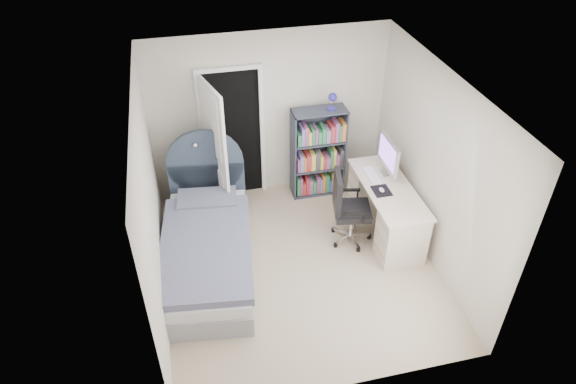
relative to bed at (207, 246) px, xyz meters
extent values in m
cube|color=tan|center=(1.13, -0.29, -0.34)|extent=(3.40, 3.60, 0.05)
cube|color=white|center=(1.13, -0.29, 2.21)|extent=(3.40, 3.60, 0.05)
cube|color=beige|center=(1.13, 1.53, 0.93)|extent=(3.40, 0.05, 2.50)
cube|color=beige|center=(1.13, -2.12, 0.93)|extent=(3.40, 0.05, 2.50)
cube|color=beige|center=(-0.59, -0.29, 0.93)|extent=(0.05, 3.60, 2.50)
cube|color=beige|center=(2.86, -0.29, 0.93)|extent=(0.05, 3.60, 2.50)
cube|color=black|center=(0.58, 1.50, 0.68)|extent=(0.80, 0.01, 2.00)
cube|color=white|center=(0.15, 1.48, 0.68)|extent=(0.06, 0.06, 2.00)
cube|color=white|center=(1.01, 1.48, 0.68)|extent=(0.06, 0.06, 2.00)
cube|color=white|center=(0.58, 1.48, 1.71)|extent=(0.92, 0.06, 0.06)
cube|color=white|center=(0.29, 1.09, 0.68)|extent=(0.25, 0.78, 2.00)
cube|color=gray|center=(-0.01, -0.11, -0.18)|extent=(1.32, 2.33, 0.29)
cube|color=silver|center=(-0.01, -0.11, 0.05)|extent=(1.29, 2.28, 0.18)
cube|color=slate|center=(-0.03, -0.22, 0.18)|extent=(1.32, 2.00, 0.11)
cube|color=slate|center=(0.08, 0.68, 0.20)|extent=(0.84, 0.54, 0.13)
cube|color=#313D4D|center=(0.13, 1.03, 0.12)|extent=(1.05, 0.20, 0.89)
cylinder|color=#313D4D|center=(0.13, 1.03, 0.57)|extent=(1.05, 0.20, 1.05)
cylinder|color=tan|center=(-0.20, 1.11, -0.05)|extent=(0.04, 0.04, 0.54)
cylinder|color=tan|center=(-0.20, 1.48, -0.05)|extent=(0.04, 0.04, 0.54)
cylinder|color=tan|center=(0.17, 1.11, -0.05)|extent=(0.04, 0.04, 0.54)
cylinder|color=tan|center=(0.17, 1.48, -0.05)|extent=(0.04, 0.04, 0.54)
cube|color=tan|center=(-0.01, 1.29, 0.20)|extent=(0.43, 0.43, 0.03)
cube|color=tan|center=(-0.01, 1.29, -0.13)|extent=(0.39, 0.39, 0.02)
cube|color=#B24C33|center=(-0.07, 1.29, 0.23)|extent=(0.17, 0.24, 0.03)
cube|color=#3F598C|center=(-0.07, 1.29, 0.26)|extent=(0.16, 0.23, 0.03)
cube|color=#D8CC7F|center=(-0.07, 1.29, 0.29)|extent=(0.15, 0.22, 0.03)
cylinder|color=silver|center=(-0.03, 1.03, -0.31)|extent=(0.18, 0.18, 0.02)
cylinder|color=silver|center=(-0.03, 1.03, 0.31)|extent=(0.01, 0.01, 1.24)
sphere|color=silver|center=(0.03, 0.99, 0.90)|extent=(0.07, 0.07, 0.07)
cube|color=#343A47|center=(1.42, 1.24, 0.38)|extent=(0.02, 0.33, 1.39)
cube|color=#343A47|center=(2.18, 1.24, 0.38)|extent=(0.02, 0.33, 1.39)
cube|color=#343A47|center=(1.80, 1.24, 1.06)|extent=(0.78, 0.33, 0.02)
cube|color=#343A47|center=(1.80, 1.24, -0.31)|extent=(0.78, 0.33, 0.02)
cube|color=#343A47|center=(1.80, 1.41, 0.38)|extent=(0.78, 0.01, 1.39)
cube|color=#343A47|center=(1.80, 1.24, 0.13)|extent=(0.74, 0.31, 0.02)
cube|color=#343A47|center=(1.80, 1.24, 0.57)|extent=(0.74, 0.31, 0.02)
cylinder|color=#2B239A|center=(1.97, 1.24, 1.08)|extent=(0.13, 0.13, 0.02)
cylinder|color=silver|center=(1.97, 1.24, 1.17)|extent=(0.02, 0.02, 0.18)
sphere|color=#2B239A|center=(1.97, 1.21, 1.27)|extent=(0.12, 0.12, 0.12)
cube|color=#337F4C|center=(1.48, 1.22, -0.14)|extent=(0.05, 0.23, 0.30)
cube|color=#994C7F|center=(1.52, 1.22, -0.13)|extent=(0.03, 0.23, 0.31)
cube|color=#B23333|center=(1.57, 1.22, -0.18)|extent=(0.05, 0.23, 0.21)
cube|color=#B23333|center=(1.62, 1.22, -0.15)|extent=(0.04, 0.23, 0.28)
cube|color=#994C7F|center=(1.67, 1.22, -0.17)|extent=(0.06, 0.23, 0.24)
cube|color=#337F4C|center=(1.73, 1.22, -0.18)|extent=(0.06, 0.23, 0.20)
cube|color=#994C7F|center=(1.79, 1.22, -0.16)|extent=(0.04, 0.23, 0.26)
cube|color=#7F72B2|center=(1.84, 1.22, -0.17)|extent=(0.03, 0.23, 0.23)
cube|color=orange|center=(1.88, 1.22, -0.15)|extent=(0.04, 0.23, 0.28)
cube|color=#337F4C|center=(1.93, 1.22, -0.14)|extent=(0.05, 0.23, 0.30)
cube|color=#335999|center=(1.98, 1.22, -0.19)|extent=(0.04, 0.23, 0.19)
cube|color=#D8BF4C|center=(2.04, 1.22, -0.14)|extent=(0.06, 0.23, 0.30)
cube|color=#994C7F|center=(2.11, 1.22, -0.13)|extent=(0.06, 0.23, 0.31)
cube|color=#994C7F|center=(1.47, 1.22, 0.25)|extent=(0.03, 0.23, 0.21)
cube|color=#7F72B2|center=(1.53, 1.22, 0.27)|extent=(0.06, 0.23, 0.25)
cube|color=orange|center=(1.58, 1.22, 0.26)|extent=(0.03, 0.23, 0.23)
cube|color=#B23333|center=(1.63, 1.22, 0.28)|extent=(0.06, 0.23, 0.26)
cube|color=#D8BF4C|center=(1.70, 1.22, 0.28)|extent=(0.07, 0.23, 0.27)
cube|color=#3F3F3F|center=(1.77, 1.22, 0.30)|extent=(0.06, 0.23, 0.30)
cube|color=#D8BF4C|center=(1.83, 1.22, 0.26)|extent=(0.04, 0.23, 0.22)
cube|color=#B23333|center=(1.87, 1.22, 0.24)|extent=(0.04, 0.23, 0.18)
cube|color=#994C7F|center=(1.93, 1.22, 0.24)|extent=(0.06, 0.23, 0.18)
cube|color=#337F4C|center=(1.98, 1.22, 0.29)|extent=(0.04, 0.23, 0.29)
cube|color=#D8BF4C|center=(2.03, 1.22, 0.30)|extent=(0.04, 0.23, 0.31)
cube|color=#994C7F|center=(2.08, 1.22, 0.25)|extent=(0.05, 0.23, 0.20)
cube|color=#3F3F3F|center=(2.14, 1.22, 0.29)|extent=(0.05, 0.23, 0.29)
cube|color=#337F4C|center=(1.48, 1.22, 0.68)|extent=(0.05, 0.23, 0.18)
cube|color=#7F72B2|center=(1.54, 1.22, 0.73)|extent=(0.04, 0.23, 0.27)
cube|color=#994C7F|center=(1.59, 1.22, 0.74)|extent=(0.05, 0.23, 0.29)
cube|color=#D8BF4C|center=(1.64, 1.22, 0.69)|extent=(0.04, 0.23, 0.20)
cube|color=#337F4C|center=(1.69, 1.22, 0.71)|extent=(0.05, 0.23, 0.23)
cube|color=#994C7F|center=(1.74, 1.22, 0.71)|extent=(0.04, 0.23, 0.24)
cube|color=#337F4C|center=(1.79, 1.22, 0.69)|extent=(0.05, 0.23, 0.20)
cube|color=#337F4C|center=(1.85, 1.22, 0.71)|extent=(0.06, 0.23, 0.24)
cube|color=#7F72B2|center=(1.91, 1.22, 0.69)|extent=(0.06, 0.23, 0.20)
cube|color=#B23333|center=(1.97, 1.22, 0.72)|extent=(0.06, 0.23, 0.25)
cube|color=#994C7F|center=(2.04, 1.22, 0.74)|extent=(0.05, 0.23, 0.30)
cube|color=#337F4C|center=(2.09, 1.22, 0.72)|extent=(0.04, 0.23, 0.26)
cube|color=orange|center=(2.14, 1.22, 0.73)|extent=(0.05, 0.23, 0.28)
cube|color=beige|center=(2.45, 0.10, 0.42)|extent=(0.62, 1.56, 0.03)
cube|color=beige|center=(2.45, -0.45, 0.05)|extent=(0.57, 0.42, 0.73)
cube|color=beige|center=(2.45, 0.65, 0.05)|extent=(0.57, 0.42, 0.73)
cube|color=silver|center=(2.55, 0.41, 0.45)|extent=(0.17, 0.17, 0.01)
cube|color=silver|center=(2.58, 0.41, 0.56)|extent=(0.03, 0.06, 0.23)
cube|color=silver|center=(2.53, 0.41, 0.75)|extent=(0.05, 0.58, 0.42)
cube|color=#975EE5|center=(2.50, 0.41, 0.77)|extent=(0.00, 0.52, 0.33)
cube|color=white|center=(2.32, 0.41, 0.45)|extent=(0.14, 0.42, 0.02)
cube|color=black|center=(2.32, 0.05, 0.44)|extent=(0.23, 0.27, 0.00)
ellipsoid|color=white|center=(2.32, 0.05, 0.46)|extent=(0.06, 0.10, 0.03)
cube|color=silver|center=(2.07, 0.03, -0.26)|extent=(0.28, 0.09, 0.02)
cylinder|color=black|center=(2.20, 0.00, -0.29)|extent=(0.06, 0.06, 0.06)
cube|color=silver|center=(2.01, 0.17, -0.26)|extent=(0.17, 0.26, 0.02)
cylinder|color=black|center=(2.07, 0.28, -0.29)|extent=(0.06, 0.06, 0.06)
cube|color=silver|center=(1.85, 0.15, -0.26)|extent=(0.21, 0.23, 0.02)
cylinder|color=black|center=(1.76, 0.25, -0.29)|extent=(0.06, 0.06, 0.06)
cube|color=silver|center=(1.82, 0.00, -0.26)|extent=(0.27, 0.15, 0.02)
cylinder|color=black|center=(1.70, -0.06, -0.29)|extent=(0.06, 0.06, 0.06)
cube|color=silver|center=(1.96, -0.08, -0.26)|extent=(0.07, 0.28, 0.02)
cylinder|color=black|center=(1.97, -0.21, -0.29)|extent=(0.06, 0.06, 0.06)
cylinder|color=silver|center=(1.94, 0.05, -0.05)|extent=(0.06, 0.06, 0.41)
cube|color=black|center=(1.94, 0.05, 0.17)|extent=(0.56, 0.56, 0.09)
cube|color=black|center=(1.73, 0.09, 0.49)|extent=(0.15, 0.44, 0.54)
cube|color=black|center=(1.87, -0.20, 0.33)|extent=(0.30, 0.10, 0.03)
cube|color=black|center=(1.97, 0.31, 0.33)|extent=(0.30, 0.10, 0.03)
camera|label=1|loc=(-0.10, -4.93, 4.43)|focal=32.00mm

